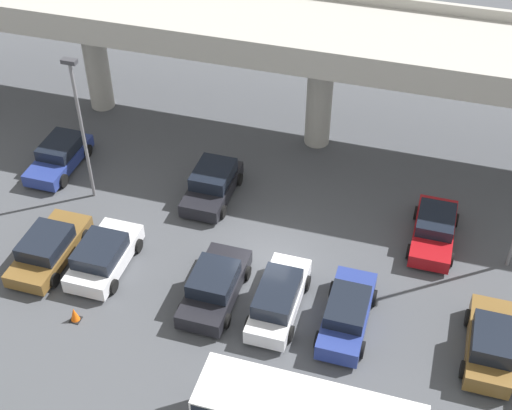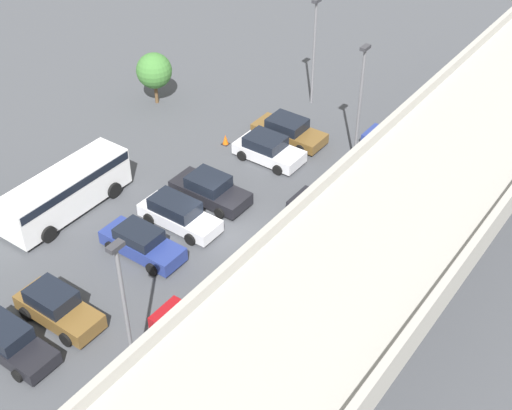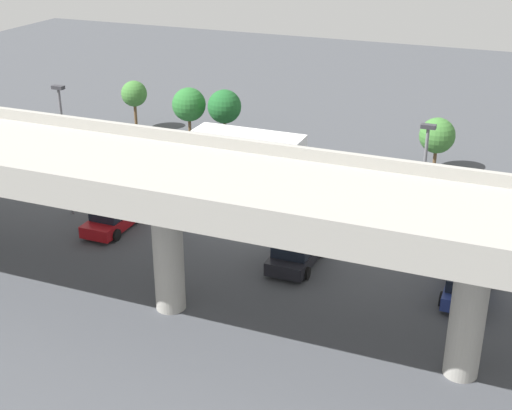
{
  "view_description": "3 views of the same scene",
  "coord_description": "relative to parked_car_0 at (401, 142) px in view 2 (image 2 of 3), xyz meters",
  "views": [
    {
      "loc": [
        6.12,
        -22.06,
        23.15
      ],
      "look_at": [
        -1.27,
        2.71,
        1.22
      ],
      "focal_mm": 50.0,
      "sensor_mm": 36.0,
      "label": 1
    },
    {
      "loc": [
        23.51,
        18.98,
        24.68
      ],
      "look_at": [
        -0.11,
        1.98,
        2.47
      ],
      "focal_mm": 50.0,
      "sensor_mm": 36.0,
      "label": 2
    },
    {
      "loc": [
        -14.44,
        35.24,
        17.76
      ],
      "look_at": [
        -0.65,
        1.5,
        1.7
      ],
      "focal_mm": 50.0,
      "sensor_mm": 36.0,
      "label": 3
    }
  ],
  "objects": [
    {
      "name": "parked_car_5",
      "position": [
        13.81,
        -6.49,
        0.06
      ],
      "size": [
        1.98,
        4.75,
        1.61
      ],
      "rotation": [
        0.0,
        0.0,
        1.57
      ],
      "color": "silver",
      "rests_on": "ground_plane"
    },
    {
      "name": "parked_car_3",
      "position": [
        8.6,
        0.0,
        0.04
      ],
      "size": [
        2.24,
        4.32,
        1.58
      ],
      "rotation": [
        0.0,
        0.0,
        -1.57
      ],
      "color": "black",
      "rests_on": "ground_plane"
    },
    {
      "name": "tree_front_left",
      "position": [
        4.27,
        -16.72,
        1.76
      ],
      "size": [
        2.46,
        2.46,
        3.7
      ],
      "color": "brown",
      "rests_on": "ground_plane"
    },
    {
      "name": "shuttle_bus",
      "position": [
        16.46,
        -12.35,
        0.79
      ],
      "size": [
        7.88,
        2.56,
        2.48
      ],
      "color": "white",
      "rests_on": "ground_plane"
    },
    {
      "name": "ground_plane",
      "position": [
        12.6,
        -4.19,
        -0.7
      ],
      "size": [
        112.7,
        112.7,
        0.0
      ],
      "primitive_type": "plane",
      "color": "#424449"
    },
    {
      "name": "parked_car_2",
      "position": [
        5.6,
        -6.26,
        0.03
      ],
      "size": [
        2.25,
        4.33,
        1.55
      ],
      "rotation": [
        0.0,
        0.0,
        1.57
      ],
      "color": "silver",
      "rests_on": "ground_plane"
    },
    {
      "name": "parked_car_9",
      "position": [
        25.11,
        -6.74,
        0.0
      ],
      "size": [
        1.97,
        4.79,
        1.51
      ],
      "rotation": [
        0.0,
        0.0,
        1.57
      ],
      "color": "black",
      "rests_on": "ground_plane"
    },
    {
      "name": "traffic_cone",
      "position": [
        5.77,
        -9.47,
        -0.37
      ],
      "size": [
        0.44,
        0.44,
        0.7
      ],
      "color": "black",
      "rests_on": "ground_plane"
    },
    {
      "name": "highway_overpass",
      "position": [
        12.6,
        6.18,
        5.31
      ],
      "size": [
        53.98,
        7.03,
        7.48
      ],
      "color": "#9E9B93",
      "rests_on": "ground_plane"
    },
    {
      "name": "parked_car_0",
      "position": [
        0.0,
        0.0,
        0.0
      ],
      "size": [
        2.12,
        4.42,
        1.46
      ],
      "rotation": [
        0.0,
        0.0,
        -1.57
      ],
      "color": "navy",
      "rests_on": "ground_plane"
    },
    {
      "name": "lamp_post_mid_lot",
      "position": [
        23.14,
        -0.86,
        3.92
      ],
      "size": [
        0.7,
        0.35,
        7.87
      ],
      "color": "slate",
      "rests_on": "ground_plane"
    },
    {
      "name": "lamp_post_near_aisle",
      "position": [
        -2.07,
        -7.9,
        3.73
      ],
      "size": [
        0.7,
        0.35,
        7.52
      ],
      "color": "slate",
      "rests_on": "ground_plane"
    },
    {
      "name": "parked_car_7",
      "position": [
        19.67,
        -0.17,
        -0.03
      ],
      "size": [
        2.1,
        4.54,
        1.42
      ],
      "rotation": [
        0.0,
        0.0,
        -1.57
      ],
      "color": "maroon",
      "rests_on": "ground_plane"
    },
    {
      "name": "parked_car_1",
      "position": [
        2.96,
        -6.49,
        -0.01
      ],
      "size": [
        2.22,
        4.78,
        1.49
      ],
      "rotation": [
        0.0,
        0.0,
        1.57
      ],
      "color": "brown",
      "rests_on": "ground_plane"
    },
    {
      "name": "lamp_post_by_overpass",
      "position": [
        2.79,
        -1.71,
        3.86
      ],
      "size": [
        0.7,
        0.35,
        7.77
      ],
      "color": "slate",
      "rests_on": "ground_plane"
    },
    {
      "name": "parked_car_4",
      "position": [
        10.99,
        -6.55,
        0.02
      ],
      "size": [
        2.22,
        4.67,
        1.57
      ],
      "rotation": [
        0.0,
        0.0,
        1.57
      ],
      "color": "black",
      "rests_on": "ground_plane"
    },
    {
      "name": "parked_car_8",
      "position": [
        22.49,
        -6.42,
        0.08
      ],
      "size": [
        2.01,
        4.44,
        1.69
      ],
      "rotation": [
        0.0,
        0.0,
        1.57
      ],
      "color": "brown",
      "rests_on": "ground_plane"
    },
    {
      "name": "parked_car_6",
      "position": [
        16.75,
        -6.46,
        0.03
      ],
      "size": [
        2.0,
        4.66,
        1.55
      ],
      "rotation": [
        0.0,
        0.0,
        1.57
      ],
      "color": "navy",
      "rests_on": "ground_plane"
    }
  ]
}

